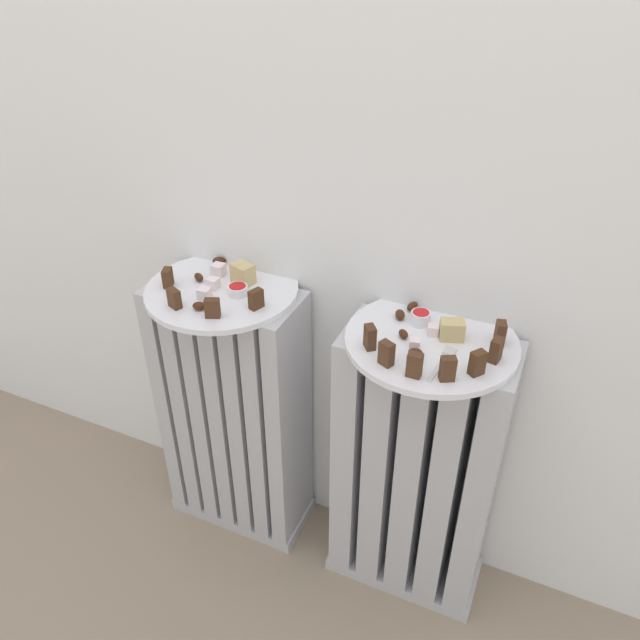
{
  "coord_description": "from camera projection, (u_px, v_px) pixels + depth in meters",
  "views": [
    {
      "loc": [
        0.4,
        -0.61,
        1.29
      ],
      "look_at": [
        0.0,
        0.28,
        0.64
      ],
      "focal_mm": 34.56,
      "sensor_mm": 36.0,
      "label": 1
    }
  ],
  "objects": [
    {
      "name": "medjool_date_left_2",
      "position": [
        219.0,
        261.0,
        1.31
      ],
      "size": [
        0.03,
        0.03,
        0.02
      ],
      "primitive_type": "ellipsoid",
      "rotation": [
        0.0,
        0.0,
        0.46
      ],
      "color": "#3D1E0F",
      "rests_on": "plate_left"
    },
    {
      "name": "plate_left",
      "position": [
        222.0,
        290.0,
        1.24
      ],
      "size": [
        0.31,
        0.31,
        0.01
      ],
      "primitive_type": "cylinder",
      "color": "white",
      "rests_on": "radiator_left"
    },
    {
      "name": "dark_cake_slice_right_6",
      "position": [
        500.0,
        333.0,
        1.06
      ],
      "size": [
        0.02,
        0.03,
        0.04
      ],
      "primitive_type": "cube",
      "rotation": [
        0.0,
        0.0,
        1.86
      ],
      "color": "#472B19",
      "rests_on": "plate_right"
    },
    {
      "name": "medjool_date_right_0",
      "position": [
        403.0,
        334.0,
        1.09
      ],
      "size": [
        0.03,
        0.03,
        0.01
      ],
      "primitive_type": "ellipsoid",
      "rotation": [
        0.0,
        0.0,
        2.36
      ],
      "color": "#3D1E0F",
      "rests_on": "plate_right"
    },
    {
      "name": "turkish_delight_left_2",
      "position": [
        204.0,
        294.0,
        1.19
      ],
      "size": [
        0.02,
        0.02,
        0.02
      ],
      "primitive_type": "cube",
      "rotation": [
        0.0,
        0.0,
        0.08
      ],
      "color": "white",
      "rests_on": "plate_left"
    },
    {
      "name": "dark_cake_slice_right_0",
      "position": [
        370.0,
        337.0,
        1.05
      ],
      "size": [
        0.03,
        0.03,
        0.04
      ],
      "primitive_type": "cube",
      "rotation": [
        0.0,
        0.0,
        -0.91
      ],
      "color": "#472B19",
      "rests_on": "plate_right"
    },
    {
      "name": "medjool_date_right_1",
      "position": [
        412.0,
        306.0,
        1.16
      ],
      "size": [
        0.02,
        0.03,
        0.01
      ],
      "primitive_type": "ellipsoid",
      "rotation": [
        0.0,
        0.0,
        1.33
      ],
      "color": "#3D1E0F",
      "rests_on": "plate_right"
    },
    {
      "name": "turkish_delight_right_0",
      "position": [
        415.0,
        344.0,
        1.06
      ],
      "size": [
        0.02,
        0.02,
        0.02
      ],
      "primitive_type": "cube",
      "rotation": [
        0.0,
        0.0,
        0.2
      ],
      "color": "white",
      "rests_on": "plate_right"
    },
    {
      "name": "radiator_left",
      "position": [
        235.0,
        415.0,
        1.42
      ],
      "size": [
        0.34,
        0.16,
        0.65
      ],
      "color": "#B2B2B7",
      "rests_on": "ground_plane"
    },
    {
      "name": "medjool_date_left_1",
      "position": [
        199.0,
        277.0,
        1.25
      ],
      "size": [
        0.03,
        0.02,
        0.02
      ],
      "primitive_type": "ellipsoid",
      "rotation": [
        0.0,
        0.0,
        2.74
      ],
      "color": "#3D1E0F",
      "rests_on": "plate_left"
    },
    {
      "name": "ground_plane",
      "position": [
        267.0,
        637.0,
        1.32
      ],
      "size": [
        6.0,
        6.0,
        0.0
      ],
      "primitive_type": "plane",
      "color": "gray"
    },
    {
      "name": "jam_bowl_left",
      "position": [
        238.0,
        290.0,
        1.21
      ],
      "size": [
        0.04,
        0.04,
        0.02
      ],
      "color": "white",
      "rests_on": "plate_left"
    },
    {
      "name": "fork",
      "position": [
        442.0,
        361.0,
        1.03
      ],
      "size": [
        0.03,
        0.11,
        0.0
      ],
      "color": "silver",
      "rests_on": "plate_right"
    },
    {
      "name": "medjool_date_left_0",
      "position": [
        199.0,
        306.0,
        1.16
      ],
      "size": [
        0.03,
        0.03,
        0.02
      ],
      "primitive_type": "ellipsoid",
      "rotation": [
        0.0,
        0.0,
        0.35
      ],
      "color": "#3D1E0F",
      "rests_on": "plate_left"
    },
    {
      "name": "dark_cake_slice_left_1",
      "position": [
        174.0,
        298.0,
        1.16
      ],
      "size": [
        0.03,
        0.03,
        0.04
      ],
      "primitive_type": "cube",
      "rotation": [
        0.0,
        0.0,
        -0.4
      ],
      "color": "#472B19",
      "rests_on": "plate_left"
    },
    {
      "name": "dark_cake_slice_right_2",
      "position": [
        415.0,
        365.0,
        0.99
      ],
      "size": [
        0.02,
        0.02,
        0.04
      ],
      "primitive_type": "cube",
      "rotation": [
        0.0,
        0.0,
        0.01
      ],
      "color": "#472B19",
      "rests_on": "plate_right"
    },
    {
      "name": "dark_cake_slice_right_5",
      "position": [
        496.0,
        350.0,
        1.02
      ],
      "size": [
        0.02,
        0.03,
        0.04
      ],
      "primitive_type": "cube",
      "rotation": [
        0.0,
        0.0,
        1.4
      ],
      "color": "#472B19",
      "rests_on": "plate_right"
    },
    {
      "name": "marble_cake_slice_left_0",
      "position": [
        243.0,
        274.0,
        1.24
      ],
      "size": [
        0.05,
        0.04,
        0.04
      ],
      "primitive_type": "cube",
      "rotation": [
        0.0,
        0.0,
        -0.3
      ],
      "color": "tan",
      "rests_on": "plate_left"
    },
    {
      "name": "turkish_delight_left_1",
      "position": [
        213.0,
        283.0,
        1.23
      ],
      "size": [
        0.02,
        0.02,
        0.02
      ],
      "primitive_type": "cube",
      "rotation": [
        0.0,
        0.0,
        1.51
      ],
      "color": "white",
      "rests_on": "plate_left"
    },
    {
      "name": "radiator_right",
      "position": [
        415.0,
        473.0,
        1.28
      ],
      "size": [
        0.34,
        0.16,
        0.65
      ],
      "color": "#B2B2B7",
      "rests_on": "ground_plane"
    },
    {
      "name": "dark_cake_slice_right_4",
      "position": [
        477.0,
        363.0,
        0.99
      ],
      "size": [
        0.03,
        0.03,
        0.04
      ],
      "primitive_type": "cube",
      "rotation": [
        0.0,
        0.0,
        0.93
      ],
      "color": "#472B19",
      "rests_on": "plate_right"
    },
    {
      "name": "dark_cake_slice_right_1",
      "position": [
        386.0,
        354.0,
        1.01
      ],
      "size": [
        0.03,
        0.03,
        0.04
      ],
      "primitive_type": "cube",
      "rotation": [
        0.0,
        0.0,
        -0.45
      ],
      "color": "#472B19",
      "rests_on": "plate_right"
    },
    {
      "name": "plate_right",
      "position": [
        431.0,
        341.0,
        1.09
      ],
      "size": [
        0.31,
        0.31,
        0.01
      ],
      "primitive_type": "cylinder",
      "color": "white",
      "rests_on": "radiator_right"
    },
    {
      "name": "dark_cake_slice_left_0",
      "position": [
        168.0,
        278.0,
        1.23
      ],
      "size": [
        0.02,
        0.03,
        0.04
      ],
      "primitive_type": "cube",
      "rotation": [
        0.0,
        0.0,
        -1.2
      ],
      "color": "#472B19",
      "rests_on": "plate_left"
    },
    {
      "name": "medjool_date_left_3",
      "position": [
        251.0,
        265.0,
        1.3
      ],
      "size": [
        0.03,
        0.03,
        0.02
      ],
      "primitive_type": "ellipsoid",
      "rotation": [
        0.0,
        0.0,
        0.99
      ],
      "color": "#3D1E0F",
      "rests_on": "plate_left"
    },
    {
      "name": "turkish_delight_right_1",
      "position": [
        433.0,
        330.0,
        1.09
      ],
      "size": [
        0.02,
        0.02,
        0.02
      ],
      "primitive_type": "cube",
      "rotation": [
        0.0,
        0.0,
        0.32
      ],
      "color": "white",
      "rests_on": "plate_right"
    },
    {
      "name": "dark_cake_slice_right_3",
      "position": [
        448.0,
        369.0,
        0.98
      ],
      "size": [
        0.03,
        0.03,
        0.04
      ],
      "primitive_type": "cube",
      "rotation": [
        0.0,
        0.0,
        0.47
      ],
      "color": "#472B19",
      "rests_on": "plate_right"
    },
    {
      "name": "jam_bowl_right",
      "position": [
        421.0,
        317.0,
        1.12
      ],
      "size": [
        0.04,
        0.04,
        0.02
      ],
      "color": "white",
      "rests_on": "plate_right"
    },
    {
      "name": "turkish_delight_left_0",
      "position": [
        219.0,
        270.0,
        1.27
      ],
      "size": [
        0.03,
        0.03,
        0.02
      ],
      "primitive_type": "cube",
      "rotation": [
        0.0,
        0.0,
        0.04
      ],
      "color": "white",
      "rests_on": "plate_left"
    },
    {
      "name": "dark_cake_slice_left_3",
      "position": [
        256.0,
        299.0,
        1.16
      ],
      "size": [
        0.02,
        0.03,
        0.04
      ],
      "primitive_type": "cube",
      "rotation": [
        0.0,
        0.0,
        1.21
      ],
      "color": "#472B19",
      "rests_on": "plate_left"
    },
    {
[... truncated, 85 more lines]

